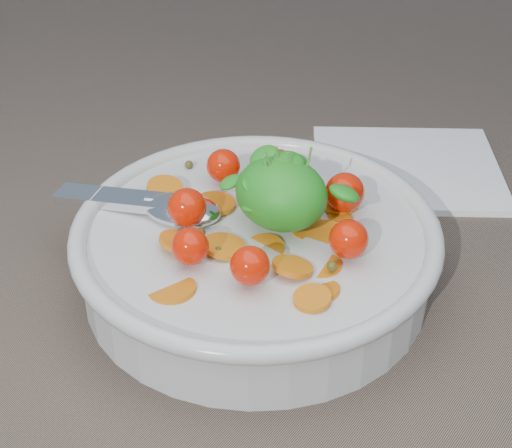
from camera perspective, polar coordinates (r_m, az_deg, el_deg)
The scene contains 3 objects.
ground at distance 0.59m, azimuth 3.37°, elevation -4.43°, with size 6.00×6.00×0.00m, color #746153.
bowl at distance 0.58m, azimuth 0.04°, elevation -1.81°, with size 0.29×0.27×0.11m.
napkin at distance 0.74m, azimuth 10.92°, elevation 4.00°, with size 0.17×0.15×0.01m, color white.
Camera 1 is at (0.24, -0.39, 0.38)m, focal length 55.00 mm.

